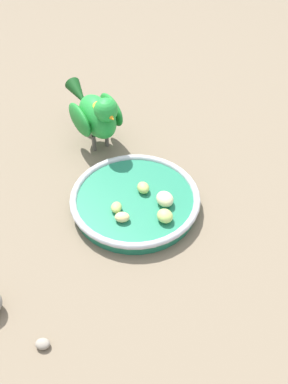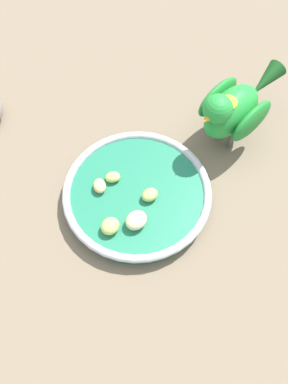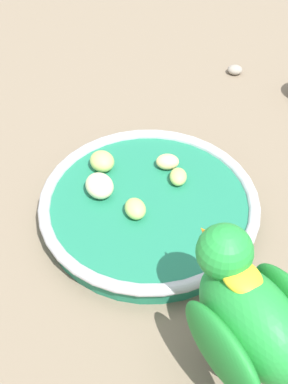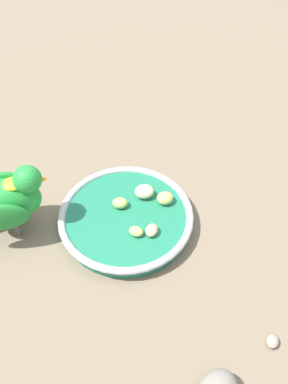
{
  "view_description": "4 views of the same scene",
  "coord_description": "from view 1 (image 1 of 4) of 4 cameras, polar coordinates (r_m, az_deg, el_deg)",
  "views": [
    {
      "loc": [
        -0.57,
        0.04,
        0.63
      ],
      "look_at": [
        0.01,
        -0.01,
        0.06
      ],
      "focal_mm": 43.4,
      "sensor_mm": 36.0,
      "label": 1
    },
    {
      "loc": [
        -0.08,
        -0.33,
        0.63
      ],
      "look_at": [
        0.04,
        -0.01,
        0.04
      ],
      "focal_mm": 40.76,
      "sensor_mm": 36.0,
      "label": 2
    },
    {
      "loc": [
        0.45,
        -0.05,
        0.48
      ],
      "look_at": [
        0.05,
        -0.01,
        0.07
      ],
      "focal_mm": 53.43,
      "sensor_mm": 36.0,
      "label": 3
    },
    {
      "loc": [
        -0.11,
        0.41,
        0.57
      ],
      "look_at": [
        0.0,
        -0.02,
        0.07
      ],
      "focal_mm": 36.44,
      "sensor_mm": 36.0,
      "label": 4
    }
  ],
  "objects": [
    {
      "name": "ground_plane",
      "position": [
        0.85,
        -0.92,
        -3.22
      ],
      "size": [
        4.0,
        4.0,
        0.0
      ],
      "primitive_type": "plane",
      "color": "#756651"
    },
    {
      "name": "feeding_bowl",
      "position": [
        0.86,
        -0.76,
        -1.04
      ],
      "size": [
        0.24,
        0.24,
        0.03
      ],
      "color": "#1E7251",
      "rests_on": "ground_plane"
    },
    {
      "name": "apple_piece_0",
      "position": [
        0.86,
        -0.09,
        0.53
      ],
      "size": [
        0.03,
        0.03,
        0.02
      ],
      "primitive_type": "ellipsoid",
      "rotation": [
        0.0,
        0.0,
        0.23
      ],
      "color": "#B2CC66",
      "rests_on": "feeding_bowl"
    },
    {
      "name": "apple_piece_1",
      "position": [
        0.81,
        2.59,
        -2.96
      ],
      "size": [
        0.04,
        0.04,
        0.02
      ],
      "primitive_type": "ellipsoid",
      "rotation": [
        0.0,
        0.0,
        3.63
      ],
      "color": "#B2CC66",
      "rests_on": "feeding_bowl"
    },
    {
      "name": "apple_piece_2",
      "position": [
        0.83,
        -3.41,
        -1.98
      ],
      "size": [
        0.03,
        0.02,
        0.02
      ],
      "primitive_type": "ellipsoid",
      "rotation": [
        0.0,
        0.0,
        2.97
      ],
      "color": "#B2CC66",
      "rests_on": "feeding_bowl"
    },
    {
      "name": "apple_piece_3",
      "position": [
        0.83,
        2.58,
        -0.87
      ],
      "size": [
        0.04,
        0.04,
        0.02
      ],
      "primitive_type": "ellipsoid",
      "rotation": [
        0.0,
        0.0,
        0.39
      ],
      "color": "beige",
      "rests_on": "feeding_bowl"
    },
    {
      "name": "apple_piece_4",
      "position": [
        0.81,
        -2.71,
        -3.11
      ],
      "size": [
        0.02,
        0.03,
        0.02
      ],
      "primitive_type": "ellipsoid",
      "rotation": [
        0.0,
        0.0,
        4.59
      ],
      "color": "#E5C67F",
      "rests_on": "feeding_bowl"
    },
    {
      "name": "parrot",
      "position": [
        0.96,
        -5.87,
        9.56
      ],
      "size": [
        0.2,
        0.13,
        0.14
      ],
      "rotation": [
        0.0,
        0.0,
        -2.71
      ],
      "color": "#59544C",
      "rests_on": "ground_plane"
    },
    {
      "name": "pebble_0",
      "position": [
        0.72,
        -12.34,
        -17.78
      ],
      "size": [
        0.02,
        0.02,
        0.01
      ],
      "primitive_type": "ellipsoid",
      "rotation": [
        0.0,
        0.0,
        4.51
      ],
      "color": "gray",
      "rests_on": "ground_plane"
    }
  ]
}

